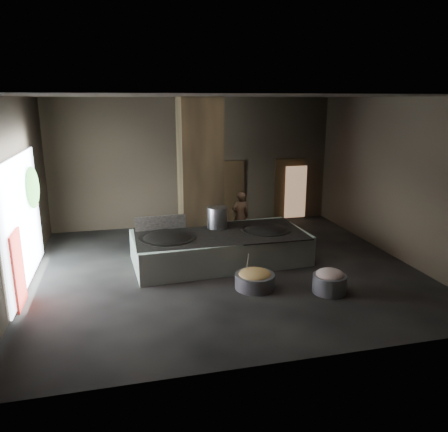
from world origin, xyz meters
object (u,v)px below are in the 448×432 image
object	(u,v)px
stock_pot	(217,218)
hearth_platform	(220,247)
cook	(240,216)
veg_basin	(255,281)
wok_left	(168,240)
wok_right	(265,232)
meat_basin	(329,284)

from	to	relation	value
stock_pot	hearth_platform	bearing A→B (deg)	-95.19
cook	hearth_platform	bearing A→B (deg)	53.55
cook	veg_basin	size ratio (longest dim) A/B	1.65
wok_left	wok_right	world-z (taller)	wok_left
veg_basin	stock_pot	bearing A→B (deg)	98.21
cook	wok_left	bearing A→B (deg)	30.77
wok_left	hearth_platform	bearing A→B (deg)	1.97
wok_left	wok_right	xyz separation A→B (m)	(2.80, 0.10, 0.00)
stock_pot	veg_basin	distance (m)	2.70
cook	stock_pot	bearing A→B (deg)	44.74
stock_pot	wok_left	bearing A→B (deg)	-158.20
wok_left	cook	world-z (taller)	cook
wok_right	hearth_platform	bearing A→B (deg)	-177.88
wok_left	stock_pot	bearing A→B (deg)	21.80
wok_left	veg_basin	bearing A→B (deg)	-45.62
hearth_platform	cook	size ratio (longest dim) A/B	2.98
wok_right	stock_pot	world-z (taller)	stock_pot
stock_pot	veg_basin	xyz separation A→B (m)	(0.36, -2.50, -0.95)
meat_basin	stock_pot	bearing A→B (deg)	122.37
hearth_platform	meat_basin	xyz separation A→B (m)	(2.05, -2.60, -0.20)
hearth_platform	wok_left	size ratio (longest dim) A/B	3.17
wok_left	meat_basin	distance (m)	4.36
wok_left	meat_basin	bearing A→B (deg)	-36.12
veg_basin	meat_basin	bearing A→B (deg)	-21.68
cook	meat_basin	xyz separation A→B (m)	(0.96, -4.37, -0.58)
hearth_platform	wok_left	distance (m)	1.49
wok_right	veg_basin	bearing A→B (deg)	-115.12
stock_pot	cook	world-z (taller)	cook
hearth_platform	meat_basin	bearing A→B (deg)	-55.41
hearth_platform	stock_pot	bearing A→B (deg)	81.19
wok_left	veg_basin	world-z (taller)	wok_left
wok_right	cook	bearing A→B (deg)	98.68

